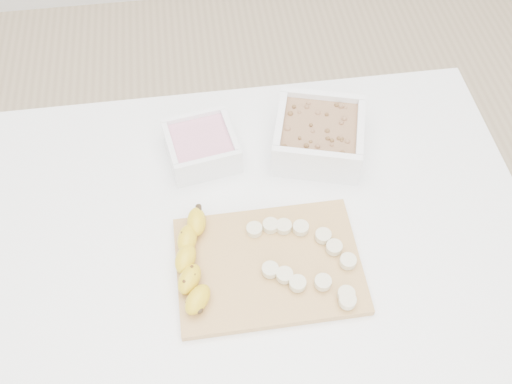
{
  "coord_description": "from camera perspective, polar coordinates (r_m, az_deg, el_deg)",
  "views": [
    {
      "loc": [
        -0.08,
        -0.55,
        1.63
      ],
      "look_at": [
        0.0,
        0.03,
        0.81
      ],
      "focal_mm": 40.0,
      "sensor_mm": 36.0,
      "label": 1
    }
  ],
  "objects": [
    {
      "name": "bowl_granola",
      "position": [
        1.12,
        6.29,
        5.69
      ],
      "size": [
        0.21,
        0.21,
        0.08
      ],
      "color": "white",
      "rests_on": "table"
    },
    {
      "name": "cutting_board",
      "position": [
        0.99,
        1.27,
        -7.32
      ],
      "size": [
        0.32,
        0.23,
        0.01
      ],
      "primitive_type": "cube",
      "rotation": [
        0.0,
        0.0,
        0.01
      ],
      "color": "tan",
      "rests_on": "table"
    },
    {
      "name": "ground",
      "position": [
        1.72,
        0.14,
        -16.7
      ],
      "size": [
        3.5,
        3.5,
        0.0
      ],
      "primitive_type": "plane",
      "color": "#C6AD89",
      "rests_on": "ground"
    },
    {
      "name": "bowl_yogurt",
      "position": [
        1.11,
        -5.47,
        4.64
      ],
      "size": [
        0.15,
        0.15,
        0.06
      ],
      "color": "white",
      "rests_on": "table"
    },
    {
      "name": "banana_slices",
      "position": [
        0.98,
        5.01,
        -6.55
      ],
      "size": [
        0.18,
        0.19,
        0.02
      ],
      "color": "beige",
      "rests_on": "cutting_board"
    },
    {
      "name": "table",
      "position": [
        1.12,
        0.21,
        -5.88
      ],
      "size": [
        1.0,
        0.7,
        0.75
      ],
      "color": "white",
      "rests_on": "ground"
    },
    {
      "name": "banana",
      "position": [
        0.97,
        -6.31,
        -6.93
      ],
      "size": [
        0.1,
        0.2,
        0.03
      ],
      "primitive_type": null,
      "rotation": [
        0.0,
        0.0,
        -0.26
      ],
      "color": "gold",
      "rests_on": "cutting_board"
    }
  ]
}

